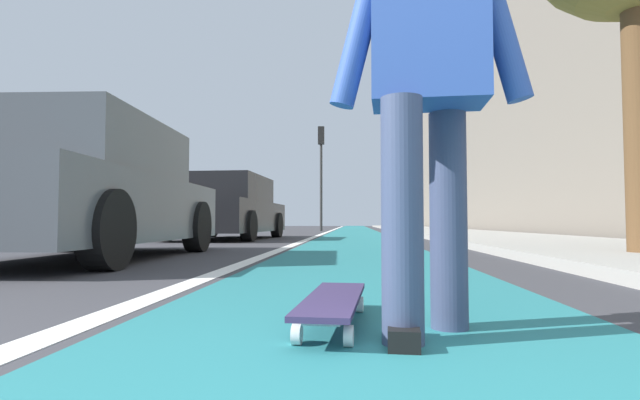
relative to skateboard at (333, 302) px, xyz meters
name	(u,v)px	position (x,y,z in m)	size (l,w,h in m)	color
ground_plane	(356,241)	(8.46, -0.13, -0.09)	(80.00, 80.00, 0.00)	#38383D
bike_lane_paint	(355,230)	(22.46, -0.13, -0.09)	(56.00, 1.94, 0.00)	#237075
lane_stripe_white	(329,232)	(18.46, 0.99, -0.09)	(52.00, 0.16, 0.01)	silver
sidewalk_curb	(442,231)	(16.46, -3.37, -0.04)	(52.00, 3.20, 0.10)	#9E9B93
building_facade	(478,84)	(20.46, -5.79, 6.67)	(40.00, 1.20, 13.53)	#6F675B
skateboard	(333,302)	(0.00, 0.00, 0.00)	(0.85, 0.26, 0.11)	white
skater_person	(427,73)	(-0.15, -0.35, 0.84)	(0.45, 0.72, 1.64)	#384260
parked_car_near	(83,192)	(3.19, 2.88, 0.63)	(4.16, 2.09, 1.50)	#4C5156
parked_car_mid	(227,209)	(9.36, 2.92, 0.62)	(4.63, 2.18, 1.48)	black
traffic_light	(321,159)	(19.76, 1.39, 3.15)	(0.33, 0.28, 4.73)	#2D2D2D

